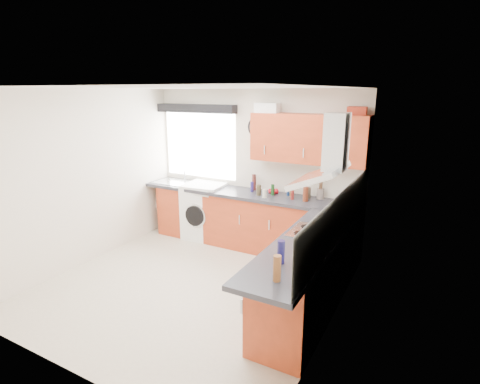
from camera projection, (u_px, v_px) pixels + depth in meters
The scene contains 39 objects.
ground_plane at pixel (192, 285), 4.90m from camera, with size 3.60×3.60×0.00m, color beige.
ceiling at pixel (185, 88), 4.24m from camera, with size 3.60×3.60×0.02m, color white.
wall_back at pixel (254, 168), 6.10m from camera, with size 3.60×0.02×2.50m, color silver.
wall_front at pixel (59, 245), 3.04m from camera, with size 3.60×0.02×2.50m, color silver.
wall_left at pixel (87, 178), 5.39m from camera, with size 0.02×3.60×2.50m, color silver.
wall_right at pixel (336, 216), 3.75m from camera, with size 0.02×3.60×2.50m, color silver.
window at pixel (200, 145), 6.49m from camera, with size 1.40×0.02×1.10m, color white.
window_blind at pixel (196, 108), 6.25m from camera, with size 1.50×0.18×0.14m, color black.
splashback at pixel (342, 214), 4.02m from camera, with size 0.01×3.00×0.54m, color white.
base_cab_back at pixel (240, 220), 6.11m from camera, with size 3.00×0.58×0.86m, color #9B3417.
base_cab_corner at pixel (338, 237), 5.37m from camera, with size 0.60×0.60×0.86m, color #9B3417.
base_cab_right at pixel (309, 277), 4.22m from camera, with size 0.58×2.10×0.86m, color #9B3417.
worktop_back at pixel (246, 194), 5.94m from camera, with size 3.60×0.62×0.05m, color #25262C.
worktop_right at pixel (305, 244), 3.98m from camera, with size 0.62×2.42×0.05m, color #25262C.
sink at pixel (178, 181), 6.53m from camera, with size 0.84×0.46×0.10m, color silver, non-canonical shape.
oven at pixel (312, 272), 4.35m from camera, with size 0.56×0.58×0.85m, color black.
hob_plate at pixel (314, 232), 4.22m from camera, with size 0.52×0.52×0.01m, color silver.
extractor_hood at pixel (327, 159), 3.96m from camera, with size 0.52×0.78×0.66m, color silver, non-canonical shape.
upper_cabinets at pixel (308, 139), 5.37m from camera, with size 1.70×0.35×0.70m, color #9B3417.
washing_machine at pixel (205, 211), 6.43m from camera, with size 0.65×0.62×0.95m, color white.
wall_clock at pixel (257, 127), 5.89m from camera, with size 0.33×0.33×0.04m, color black.
casserole at pixel (267, 108), 5.55m from camera, with size 0.34×0.25×0.14m, color white.
storage_box at pixel (357, 111), 4.98m from camera, with size 0.25×0.20×0.11m, color maroon.
utensil_pot at pixel (320, 194), 5.56m from camera, with size 0.11×0.11×0.15m, color slate.
kitchen_roll at pixel (332, 218), 4.38m from camera, with size 0.10×0.10×0.23m, color white.
tomato_cluster at pixel (273, 191), 5.86m from camera, with size 0.15×0.15×0.07m, color #B30A15, non-canonical shape.
jar_0 at pixel (288, 190), 5.73m from camera, with size 0.04×0.04×0.17m, color navy.
jar_1 at pixel (252, 187), 5.94m from camera, with size 0.05×0.05×0.16m, color navy.
jar_2 at pixel (306, 194), 5.42m from camera, with size 0.07×0.07×0.21m, color #5F2614.
jar_3 at pixel (306, 198), 5.46m from camera, with size 0.07×0.07×0.10m, color #52231D.
jar_4 at pixel (292, 195), 5.52m from camera, with size 0.05×0.05×0.13m, color maroon.
jar_5 at pixel (265, 193), 5.61m from camera, with size 0.07×0.07×0.14m, color #BCB4A0.
jar_6 at pixel (254, 182), 6.03m from camera, with size 0.07×0.07×0.26m, color #53211D.
jar_7 at pixel (309, 193), 5.59m from camera, with size 0.06×0.06×0.16m, color #403123.
jar_8 at pixel (273, 190), 5.75m from camera, with size 0.05×0.05×0.17m, color #173F16.
jar_9 at pixel (292, 191), 5.65m from camera, with size 0.06×0.06×0.17m, color brown.
jar_10 at pixel (259, 190), 5.74m from camera, with size 0.07×0.07×0.16m, color #3D3422.
bottle_0 at pixel (277, 268), 3.13m from camera, with size 0.07×0.07×0.23m, color brown.
bottle_1 at pixel (281, 252), 3.46m from camera, with size 0.07×0.07×0.23m, color #19164C.
Camera 1 is at (2.64, -3.58, 2.46)m, focal length 28.00 mm.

